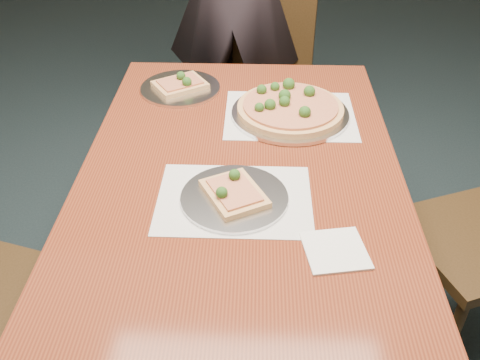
{
  "coord_description": "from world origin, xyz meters",
  "views": [
    {
      "loc": [
        0.04,
        -1.08,
        1.62
      ],
      "look_at": [
        -0.01,
        0.09,
        0.75
      ],
      "focal_mm": 40.0,
      "sensor_mm": 36.0,
      "label": 1
    }
  ],
  "objects_px": {
    "chair_far": "(263,76)",
    "pizza_pan": "(290,109)",
    "slice_plate_far": "(180,86)",
    "slice_plate_near": "(234,195)",
    "dining_table": "(240,206)"
  },
  "relations": [
    {
      "from": "chair_far",
      "to": "pizza_pan",
      "type": "height_order",
      "value": "chair_far"
    },
    {
      "from": "slice_plate_far",
      "to": "slice_plate_near",
      "type": "bearing_deg",
      "value": -70.58
    },
    {
      "from": "slice_plate_far",
      "to": "chair_far",
      "type": "bearing_deg",
      "value": 63.59
    },
    {
      "from": "chair_far",
      "to": "dining_table",
      "type": "bearing_deg",
      "value": -81.34
    },
    {
      "from": "pizza_pan",
      "to": "slice_plate_far",
      "type": "bearing_deg",
      "value": 155.92
    },
    {
      "from": "chair_far",
      "to": "slice_plate_near",
      "type": "bearing_deg",
      "value": -81.67
    },
    {
      "from": "dining_table",
      "to": "pizza_pan",
      "type": "distance_m",
      "value": 0.41
    },
    {
      "from": "slice_plate_near",
      "to": "pizza_pan",
      "type": "bearing_deg",
      "value": 70.17
    },
    {
      "from": "chair_far",
      "to": "pizza_pan",
      "type": "xyz_separation_m",
      "value": [
        0.08,
        -0.77,
        0.26
      ]
    },
    {
      "from": "dining_table",
      "to": "slice_plate_far",
      "type": "relative_size",
      "value": 5.36
    },
    {
      "from": "dining_table",
      "to": "slice_plate_near",
      "type": "distance_m",
      "value": 0.14
    },
    {
      "from": "chair_far",
      "to": "pizza_pan",
      "type": "relative_size",
      "value": 2.39
    },
    {
      "from": "dining_table",
      "to": "slice_plate_near",
      "type": "bearing_deg",
      "value": -98.31
    },
    {
      "from": "dining_table",
      "to": "pizza_pan",
      "type": "xyz_separation_m",
      "value": [
        0.15,
        0.36,
        0.12
      ]
    },
    {
      "from": "dining_table",
      "to": "slice_plate_far",
      "type": "xyz_separation_m",
      "value": [
        -0.23,
        0.53,
        0.1
      ]
    }
  ]
}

